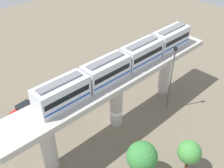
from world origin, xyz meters
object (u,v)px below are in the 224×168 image
Objects in this scene: parked_car_red at (24,110)px; signal_post at (171,77)px; tree_mid_lot at (142,157)px; tree_near_viaduct at (189,152)px; parked_car_silver at (127,66)px; train at (125,61)px; parked_car_black at (59,115)px.

signal_post is (15.07, 17.36, 5.47)m from parked_car_red.
signal_post reaches higher than tree_mid_lot.
tree_near_viaduct is 0.42× the size of signal_post.
parked_car_silver is 25.03m from tree_near_viaduct.
signal_post is at bearing 63.34° from train.
tree_mid_lot reaches higher than parked_car_red.
parked_car_silver is at bearing 151.29° from tree_near_viaduct.
tree_mid_lot is at bearing -66.37° from signal_post.
parked_car_black is 5.92m from parked_car_red.
signal_post is at bearing 63.85° from parked_car_black.
train reaches higher than parked_car_black.
tree_near_viaduct is at bearing -5.80° from train.
parked_car_silver is 0.38× the size of signal_post.
tree_mid_lot is at bearing 13.38° from parked_car_black.
parked_car_red is at bearing -137.80° from train.
parked_car_silver is at bearing 137.56° from tree_mid_lot.
parked_car_red is at bearing -158.80° from tree_near_viaduct.
tree_mid_lot is 0.50× the size of signal_post.
parked_car_red is at bearing -99.83° from parked_car_silver.
train is 6.37× the size of parked_car_silver.
signal_post is (12.86, -3.93, 5.47)m from parked_car_silver.
parked_car_red is (-11.67, -10.59, -9.55)m from train.
parked_car_silver is 25.34m from tree_mid_lot.
signal_post reaches higher than parked_car_red.
parked_car_silver is 14.51m from signal_post.
signal_post reaches higher than tree_near_viaduct.
tree_mid_lot is (20.78, 4.32, 3.08)m from parked_car_red.
parked_car_red is (-2.22, -21.29, 0.00)m from parked_car_silver.
parked_car_black is 0.92× the size of tree_near_viaduct.
parked_car_silver is (-9.46, 10.70, -9.55)m from train.
train is 6.26× the size of parked_car_red.
parked_car_black is at bearing -162.30° from tree_near_viaduct.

